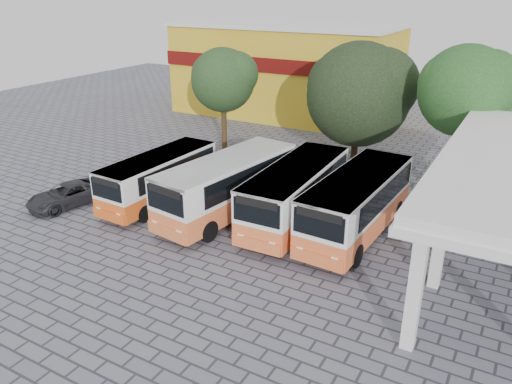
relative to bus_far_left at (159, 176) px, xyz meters
The scene contains 10 objects.
ground 8.28m from the bus_far_left, 21.67° to the right, with size 90.00×90.00×0.00m, color slate.
shophouse_block 23.38m from the bus_far_left, 98.54° to the left, with size 20.40×10.40×8.30m.
bus_far_left is the anchor object (origin of this frame).
bus_centre_left 4.35m from the bus_far_left, ahead, with size 3.88×9.11×3.17m.
bus_centre_right 7.95m from the bus_far_left, ahead, with size 2.83×8.64×3.09m.
bus_far_right 11.15m from the bus_far_left, ahead, with size 3.07×8.80×3.13m.
tree_left 11.23m from the bus_far_left, 102.41° to the left, with size 4.85×4.62×7.49m.
tree_middle 14.48m from the bus_far_left, 58.17° to the left, with size 7.27×6.92×8.27m.
tree_right 18.12m from the bus_far_left, 36.49° to the left, with size 5.51×5.25×8.58m.
parked_car 5.25m from the bus_far_left, 145.55° to the right, with size 2.07×4.48×1.25m, color #24242B.
Camera 1 is at (10.15, -17.10, 11.53)m, focal length 35.00 mm.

